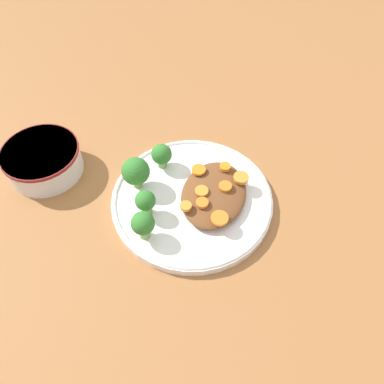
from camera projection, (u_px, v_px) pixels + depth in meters
ground_plane at (192, 203)px, 0.63m from camera, size 4.00×4.00×0.00m
plate at (192, 199)px, 0.62m from camera, size 0.27×0.27×0.02m
dip_bowl at (43, 158)px, 0.65m from camera, size 0.13×0.13×0.05m
stew_mound at (214, 194)px, 0.61m from camera, size 0.14×0.10×0.02m
broccoli_floret_0 at (136, 171)px, 0.60m from camera, size 0.05×0.05×0.06m
broccoli_floret_1 at (143, 224)px, 0.55m from camera, size 0.04×0.04×0.05m
broccoli_floret_2 at (146, 202)px, 0.58m from camera, size 0.03×0.03×0.05m
broccoli_floret_3 at (162, 155)px, 0.64m from camera, size 0.04×0.04×0.05m
carrot_slice_0 at (200, 170)px, 0.62m from camera, size 0.02×0.02×0.00m
carrot_slice_1 at (225, 167)px, 0.63m from camera, size 0.02×0.02×0.01m
carrot_slice_2 at (225, 186)px, 0.60m from camera, size 0.02×0.02×0.01m
carrot_slice_3 at (220, 218)px, 0.56m from camera, size 0.03×0.03×0.00m
carrot_slice_4 at (202, 203)px, 0.58m from camera, size 0.02×0.02×0.01m
carrot_slice_5 at (241, 178)px, 0.61m from camera, size 0.03×0.03×0.01m
carrot_slice_6 at (189, 207)px, 0.58m from camera, size 0.02×0.02×0.01m
carrot_slice_7 at (202, 191)px, 0.60m from camera, size 0.02×0.02×0.00m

